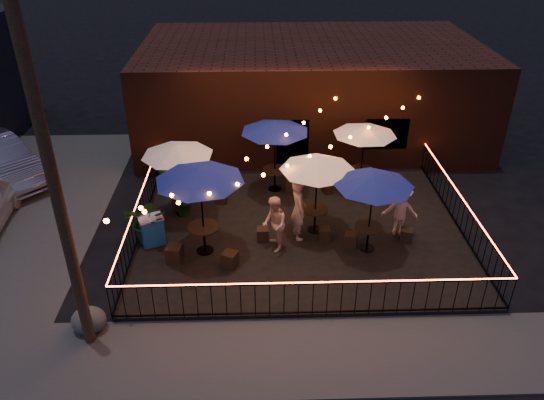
{
  "coord_description": "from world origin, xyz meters",
  "views": [
    {
      "loc": [
        -1.33,
        -12.04,
        9.36
      ],
      "look_at": [
        -0.88,
        2.22,
        1.05
      ],
      "focal_mm": 35.0,
      "sensor_mm": 36.0,
      "label": 1
    }
  ],
  "objects_px": {
    "cafe_table_0": "(199,175)",
    "cafe_table_4": "(374,181)",
    "cafe_table_1": "(177,151)",
    "cafe_table_5": "(365,131)",
    "cafe_table_3": "(275,128)",
    "utility_pole": "(57,197)",
    "cooler": "(152,230)",
    "boulder": "(89,320)",
    "cafe_table_2": "(317,165)"
  },
  "relations": [
    {
      "from": "cafe_table_5",
      "to": "boulder",
      "type": "relative_size",
      "value": 3.31
    },
    {
      "from": "cafe_table_1",
      "to": "cafe_table_3",
      "type": "height_order",
      "value": "cafe_table_3"
    },
    {
      "from": "cafe_table_5",
      "to": "cooler",
      "type": "distance_m",
      "value": 7.8
    },
    {
      "from": "utility_pole",
      "to": "cafe_table_5",
      "type": "distance_m",
      "value": 10.69
    },
    {
      "from": "cafe_table_1",
      "to": "boulder",
      "type": "bearing_deg",
      "value": -107.93
    },
    {
      "from": "utility_pole",
      "to": "cafe_table_1",
      "type": "xyz_separation_m",
      "value": [
        1.6,
        5.59,
        -1.58
      ]
    },
    {
      "from": "cafe_table_0",
      "to": "boulder",
      "type": "height_order",
      "value": "cafe_table_0"
    },
    {
      "from": "utility_pole",
      "to": "cafe_table_2",
      "type": "relative_size",
      "value": 3.21
    },
    {
      "from": "utility_pole",
      "to": "cafe_table_1",
      "type": "bearing_deg",
      "value": 74.04
    },
    {
      "from": "cafe_table_1",
      "to": "cafe_table_5",
      "type": "height_order",
      "value": "cafe_table_1"
    },
    {
      "from": "cafe_table_3",
      "to": "cooler",
      "type": "height_order",
      "value": "cafe_table_3"
    },
    {
      "from": "cooler",
      "to": "boulder",
      "type": "distance_m",
      "value": 3.67
    },
    {
      "from": "cafe_table_2",
      "to": "cafe_table_5",
      "type": "distance_m",
      "value": 3.32
    },
    {
      "from": "cafe_table_2",
      "to": "cafe_table_3",
      "type": "relative_size",
      "value": 0.85
    },
    {
      "from": "cafe_table_1",
      "to": "cafe_table_4",
      "type": "relative_size",
      "value": 1.14
    },
    {
      "from": "utility_pole",
      "to": "cooler",
      "type": "relative_size",
      "value": 8.63
    },
    {
      "from": "utility_pole",
      "to": "cafe_table_3",
      "type": "xyz_separation_m",
      "value": [
        4.69,
        7.14,
        -1.48
      ]
    },
    {
      "from": "utility_pole",
      "to": "cafe_table_4",
      "type": "height_order",
      "value": "utility_pole"
    },
    {
      "from": "cafe_table_1",
      "to": "cafe_table_5",
      "type": "xyz_separation_m",
      "value": [
        6.15,
        1.58,
        -0.07
      ]
    },
    {
      "from": "cafe_table_3",
      "to": "cafe_table_4",
      "type": "distance_m",
      "value": 4.56
    },
    {
      "from": "cafe_table_3",
      "to": "cafe_table_4",
      "type": "bearing_deg",
      "value": -54.98
    },
    {
      "from": "utility_pole",
      "to": "cafe_table_0",
      "type": "height_order",
      "value": "utility_pole"
    },
    {
      "from": "cafe_table_2",
      "to": "boulder",
      "type": "bearing_deg",
      "value": -145.44
    },
    {
      "from": "cafe_table_5",
      "to": "cafe_table_4",
      "type": "bearing_deg",
      "value": -96.78
    },
    {
      "from": "utility_pole",
      "to": "cafe_table_3",
      "type": "height_order",
      "value": "utility_pole"
    },
    {
      "from": "cafe_table_5",
      "to": "cafe_table_3",
      "type": "bearing_deg",
      "value": -179.53
    },
    {
      "from": "cafe_table_0",
      "to": "cooler",
      "type": "distance_m",
      "value": 2.64
    },
    {
      "from": "cafe_table_2",
      "to": "cafe_table_4",
      "type": "relative_size",
      "value": 0.99
    },
    {
      "from": "cafe_table_2",
      "to": "cafe_table_4",
      "type": "xyz_separation_m",
      "value": [
        1.46,
        -1.04,
        0.01
      ]
    },
    {
      "from": "cafe_table_4",
      "to": "cafe_table_0",
      "type": "bearing_deg",
      "value": 179.81
    },
    {
      "from": "cafe_table_0",
      "to": "cafe_table_5",
      "type": "xyz_separation_m",
      "value": [
        5.26,
        3.74,
        -0.33
      ]
    },
    {
      "from": "cafe_table_2",
      "to": "cafe_table_3",
      "type": "bearing_deg",
      "value": 113.21
    },
    {
      "from": "cafe_table_2",
      "to": "cafe_table_0",
      "type": "bearing_deg",
      "value": -162.99
    },
    {
      "from": "cafe_table_2",
      "to": "utility_pole",
      "type": "bearing_deg",
      "value": -142.69
    },
    {
      "from": "cafe_table_3",
      "to": "boulder",
      "type": "distance_m",
      "value": 8.58
    },
    {
      "from": "cafe_table_0",
      "to": "cafe_table_4",
      "type": "bearing_deg",
      "value": -0.19
    },
    {
      "from": "utility_pole",
      "to": "cafe_table_1",
      "type": "distance_m",
      "value": 6.03
    },
    {
      "from": "cafe_table_5",
      "to": "boulder",
      "type": "height_order",
      "value": "cafe_table_5"
    },
    {
      "from": "boulder",
      "to": "cafe_table_3",
      "type": "bearing_deg",
      "value": 54.8
    },
    {
      "from": "utility_pole",
      "to": "cafe_table_4",
      "type": "bearing_deg",
      "value": 25.04
    },
    {
      "from": "utility_pole",
      "to": "cooler",
      "type": "xyz_separation_m",
      "value": [
        0.9,
        3.88,
        -3.38
      ]
    },
    {
      "from": "cafe_table_5",
      "to": "utility_pole",
      "type": "bearing_deg",
      "value": -137.24
    },
    {
      "from": "utility_pole",
      "to": "cafe_table_2",
      "type": "distance_m",
      "value": 7.52
    },
    {
      "from": "cooler",
      "to": "cafe_table_3",
      "type": "bearing_deg",
      "value": 17.57
    },
    {
      "from": "cafe_table_3",
      "to": "cafe_table_0",
      "type": "bearing_deg",
      "value": -120.62
    },
    {
      "from": "utility_pole",
      "to": "cafe_table_1",
      "type": "height_order",
      "value": "utility_pole"
    },
    {
      "from": "cafe_table_4",
      "to": "cooler",
      "type": "xyz_separation_m",
      "value": [
        -6.41,
        0.47,
        -1.82
      ]
    },
    {
      "from": "cafe_table_3",
      "to": "cafe_table_1",
      "type": "bearing_deg",
      "value": -153.35
    },
    {
      "from": "cafe_table_1",
      "to": "cooler",
      "type": "distance_m",
      "value": 2.58
    },
    {
      "from": "cafe_table_3",
      "to": "boulder",
      "type": "height_order",
      "value": "cafe_table_3"
    }
  ]
}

